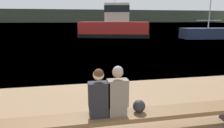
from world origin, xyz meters
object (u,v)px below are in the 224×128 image
Objects in this scene: bench_main at (82,121)px; tugboat_red at (114,27)px; moored_sailboat at (210,33)px; shopping_bag at (139,106)px; person_left at (99,96)px; person_right at (117,94)px.

bench_main is 0.76× the size of tugboat_red.
moored_sailboat reaches higher than bench_main.
shopping_bag is (1.16, 0.03, 0.20)m from bench_main.
moored_sailboat is at bearing 48.13° from bench_main.
person_left is 22.67m from tugboat_red.
moored_sailboat reaches higher than person_left.
person_left is at bearing -176.31° from tugboat_red.
person_right is 0.56m from shopping_bag.
shopping_bag is at bearing 1.33° from bench_main.
person_right reaches higher than person_left.
person_left is 24.09m from moored_sailboat.
shopping_bag is at bearing 145.38° from moored_sailboat.
person_left is 3.76× the size of shopping_bag.
person_right is 22.60m from tugboat_red.
tugboat_red reaches higher than bench_main.
bench_main is 7.16× the size of person_right.
moored_sailboat is at bearing 50.20° from shopping_bag.
moored_sailboat is (16.23, 18.10, 0.30)m from bench_main.
tugboat_red is 1.09× the size of moored_sailboat.
shopping_bag reaches higher than bench_main.
tugboat_red is at bearing 75.07° from moored_sailboat.
shopping_bag is at bearing 1.61° from person_left.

